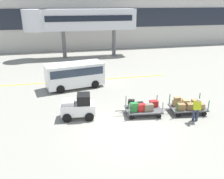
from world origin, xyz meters
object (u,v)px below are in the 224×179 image
Objects in this scene: baggage_cart_middle at (188,106)px; baggage_tug at (79,107)px; baggage_cart_lead at (143,107)px; baggage_handler at (197,108)px; shuttle_van at (75,73)px.

baggage_tug is at bearing 172.51° from baggage_cart_middle.
baggage_tug is 0.73× the size of baggage_cart_middle.
baggage_cart_lead is 1.96× the size of baggage_handler.
baggage_cart_middle is at bearing -7.56° from baggage_cart_lead.
baggage_tug is 0.44× the size of shuttle_van.
shuttle_van is at bearing 87.22° from baggage_tug.
baggage_handler is at bearing -17.28° from baggage_tug.
baggage_cart_lead is 3.30m from baggage_handler.
baggage_tug is 5.88m from shuttle_van.
baggage_cart_lead is 3.03m from baggage_cart_middle.
baggage_cart_middle is at bearing -7.49° from baggage_tug.
baggage_tug is at bearing 162.72° from baggage_handler.
baggage_cart_middle is 1.96× the size of baggage_handler.
shuttle_van is at bearing 129.68° from baggage_handler.
baggage_cart_lead is at bearing -7.44° from baggage_tug.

